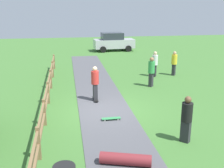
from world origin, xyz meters
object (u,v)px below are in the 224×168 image
object	(u,v)px
skater_fallen	(125,160)
skateboard_loose	(111,118)
bystander_green	(151,70)
parked_car_silver	(114,42)
bystander_yellow	(174,62)
bystander_black	(187,117)
bystander_white	(155,63)
skater_riding	(95,82)

from	to	relation	value
skater_fallen	skateboard_loose	world-z (taller)	skater_fallen
skateboard_loose	bystander_green	size ratio (longest dim) A/B	0.45
skater_fallen	parked_car_silver	world-z (taller)	parked_car_silver
skateboard_loose	bystander_yellow	size ratio (longest dim) A/B	0.48
skateboard_loose	bystander_black	world-z (taller)	bystander_black
bystander_black	parked_car_silver	size ratio (longest dim) A/B	0.40
skater_fallen	bystander_black	bearing A→B (deg)	26.01
bystander_black	bystander_white	distance (m)	9.24
skater_riding	bystander_white	xyz separation A→B (m)	(4.49, 4.25, -0.06)
skater_riding	parked_car_silver	size ratio (longest dim) A/B	0.41
skater_fallen	bystander_white	bearing A→B (deg)	67.56
bystander_green	parked_car_silver	world-z (taller)	parked_car_silver
skateboard_loose	skater_fallen	bearing A→B (deg)	-92.26
skater_riding	bystander_white	distance (m)	6.18
skater_riding	parked_car_silver	distance (m)	15.83
bystander_black	bystander_white	bearing A→B (deg)	78.70
bystander_yellow	bystander_black	bearing A→B (deg)	-109.37
bystander_white	bystander_yellow	bearing A→B (deg)	4.47
bystander_green	skater_riding	bearing A→B (deg)	-150.62
skater_riding	bystander_black	bearing A→B (deg)	-60.91
bystander_yellow	bystander_white	xyz separation A→B (m)	(-1.41, -0.11, 0.03)
bystander_green	skateboard_loose	bearing A→B (deg)	-124.65
skateboard_loose	bystander_white	distance (m)	7.98
bystander_white	skater_riding	bearing A→B (deg)	-136.57
bystander_white	skater_fallen	bearing A→B (deg)	-112.44
bystander_green	bystander_yellow	world-z (taller)	bystander_green
skater_riding	skateboard_loose	size ratio (longest dim) A/B	2.19
bystander_green	parked_car_silver	xyz separation A→B (m)	(0.05, 13.43, -0.02)
bystander_green	bystander_black	xyz separation A→B (m)	(-0.86, -6.80, -0.04)
skater_riding	bystander_black	size ratio (longest dim) A/B	1.04
bystander_white	skateboard_loose	bearing A→B (deg)	-121.03
bystander_green	parked_car_silver	distance (m)	13.43
skateboard_loose	parked_car_silver	distance (m)	18.28
skateboard_loose	bystander_black	bearing A→B (deg)	-44.68
skater_fallen	bystander_black	size ratio (longest dim) A/B	0.94
bystander_yellow	bystander_white	distance (m)	1.42
bystander_yellow	parked_car_silver	world-z (taller)	parked_car_silver
skateboard_loose	bystander_yellow	distance (m)	8.87
skater_fallen	bystander_black	xyz separation A→B (m)	(2.42, 1.18, 0.73)
bystander_green	bystander_white	distance (m)	2.45
bystander_green	bystander_white	bearing A→B (deg)	67.14
bystander_green	bystander_black	distance (m)	6.85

